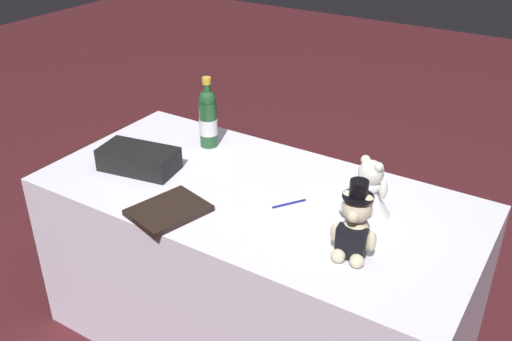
# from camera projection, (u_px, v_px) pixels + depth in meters

# --- Properties ---
(ground_plane) EXTENTS (12.00, 12.00, 0.00)m
(ground_plane) POSITION_uv_depth(u_px,v_px,m) (256.00, 335.00, 2.70)
(ground_plane) COLOR #47191E
(reception_table) EXTENTS (1.80, 0.88, 0.79)m
(reception_table) POSITION_uv_depth(u_px,v_px,m) (256.00, 269.00, 2.51)
(reception_table) COLOR white
(reception_table) RESTS_ON ground_plane
(teddy_bear_groom) EXTENTS (0.16, 0.14, 0.29)m
(teddy_bear_groom) POSITION_uv_depth(u_px,v_px,m) (354.00, 228.00, 1.89)
(teddy_bear_groom) COLOR beige
(teddy_bear_groom) RESTS_ON reception_table
(teddy_bear_bride) EXTENTS (0.20, 0.23, 0.23)m
(teddy_bear_bride) POSITION_uv_depth(u_px,v_px,m) (366.00, 192.00, 2.12)
(teddy_bear_bride) COLOR white
(teddy_bear_bride) RESTS_ON reception_table
(champagne_bottle) EXTENTS (0.09, 0.09, 0.34)m
(champagne_bottle) POSITION_uv_depth(u_px,v_px,m) (208.00, 117.00, 2.63)
(champagne_bottle) COLOR #215029
(champagne_bottle) RESTS_ON reception_table
(signing_pen) EXTENTS (0.09, 0.13, 0.01)m
(signing_pen) POSITION_uv_depth(u_px,v_px,m) (290.00, 203.00, 2.23)
(signing_pen) COLOR navy
(signing_pen) RESTS_ON reception_table
(gift_case_black) EXTENTS (0.36, 0.23, 0.10)m
(gift_case_black) POSITION_uv_depth(u_px,v_px,m) (139.00, 159.00, 2.47)
(gift_case_black) COLOR black
(gift_case_black) RESTS_ON reception_table
(guestbook) EXTENTS (0.28, 0.32, 0.02)m
(guestbook) POSITION_uv_depth(u_px,v_px,m) (169.00, 210.00, 2.17)
(guestbook) COLOR black
(guestbook) RESTS_ON reception_table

